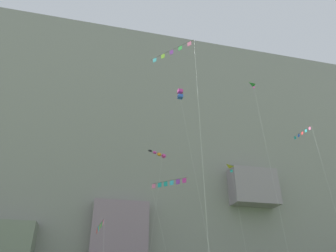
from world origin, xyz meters
TOP-DOWN VIEW (x-y plane):
  - cliff_face at (-0.01, 64.03)m, footprint 180.00×29.35m
  - kite_banner_high_right at (1.39, 15.81)m, footprint 3.68×6.43m
  - kite_banner_low_left at (23.36, 26.32)m, footprint 2.43×7.70m
  - kite_banner_high_center at (-4.07, 25.39)m, footprint 1.14×8.15m
  - kite_banner_near_cliff at (4.42, 31.02)m, footprint 4.12×3.97m
  - kite_delta_upper_right at (16.10, 25.06)m, footprint 1.54×3.33m
  - kite_delta_far_right at (11.81, 26.13)m, footprint 1.64×4.28m
  - kite_windsock_front_field at (4.03, 35.36)m, footprint 3.63×3.46m
  - kite_box_far_left at (6.60, 31.98)m, footprint 2.80×6.04m

SIDE VIEW (x-z plane):
  - kite_banner_high_center at x=-4.07m, z-range 3.97..13.00m
  - kite_banner_near_cliff at x=4.42m, z-range 7.35..23.40m
  - kite_delta_far_right at x=11.81m, z-range 7.62..24.23m
  - kite_banner_low_left at x=23.36m, z-range 9.60..33.23m
  - kite_windsock_front_field at x=4.03m, z-range 10.59..32.52m
  - kite_banner_high_right at x=1.39m, z-range 10.76..36.00m
  - kite_delta_upper_right at x=16.10m, z-range 12.48..41.99m
  - kite_box_far_left at x=6.60m, z-range 14.97..46.75m
  - cliff_face at x=-0.01m, z-range -0.08..62.58m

